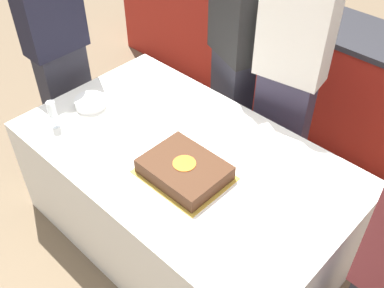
% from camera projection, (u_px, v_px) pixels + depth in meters
% --- Properties ---
extents(ground_plane, '(14.00, 14.00, 0.00)m').
position_uv_depth(ground_plane, '(185.00, 233.00, 3.01)').
color(ground_plane, '#7A664C').
extents(back_counter, '(4.40, 0.58, 0.92)m').
position_uv_depth(back_counter, '(328.00, 77.00, 3.59)').
color(back_counter, '#A82319').
rests_on(back_counter, ground_plane).
extents(dining_table, '(1.92, 1.14, 0.74)m').
position_uv_depth(dining_table, '(184.00, 196.00, 2.76)').
color(dining_table, white).
rests_on(dining_table, ground_plane).
extents(cake, '(0.46, 0.37, 0.09)m').
position_uv_depth(cake, '(184.00, 170.00, 2.35)').
color(cake, gold).
rests_on(cake, dining_table).
extents(plate_stack, '(0.19, 0.19, 0.06)m').
position_uv_depth(plate_stack, '(90.00, 103.00, 2.81)').
color(plate_stack, white).
rests_on(plate_stack, dining_table).
extents(wine_glass, '(0.06, 0.06, 0.17)m').
position_uv_depth(wine_glass, '(52.00, 110.00, 2.61)').
color(wine_glass, white).
rests_on(wine_glass, dining_table).
extents(side_plate_near_cake, '(0.20, 0.20, 0.00)m').
position_uv_depth(side_plate_near_cake, '(226.00, 146.00, 2.55)').
color(side_plate_near_cake, white).
rests_on(side_plate_near_cake, dining_table).
extents(side_plate_right_edge, '(0.20, 0.20, 0.00)m').
position_uv_depth(side_plate_right_edge, '(286.00, 222.00, 2.14)').
color(side_plate_right_edge, white).
rests_on(side_plate_right_edge, dining_table).
extents(person_cutting_cake, '(0.44, 0.27, 1.70)m').
position_uv_depth(person_cutting_cake, '(288.00, 83.00, 2.78)').
color(person_cutting_cake, '#383347').
rests_on(person_cutting_cake, ground_plane).
extents(person_seated_left, '(0.21, 0.40, 1.64)m').
position_uv_depth(person_seated_left, '(60.00, 59.00, 3.05)').
color(person_seated_left, '#282833').
rests_on(person_seated_left, ground_plane).
extents(person_standing_back, '(0.44, 0.33, 1.69)m').
position_uv_depth(person_standing_back, '(234.00, 57.00, 3.00)').
color(person_standing_back, '#282833').
rests_on(person_standing_back, ground_plane).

